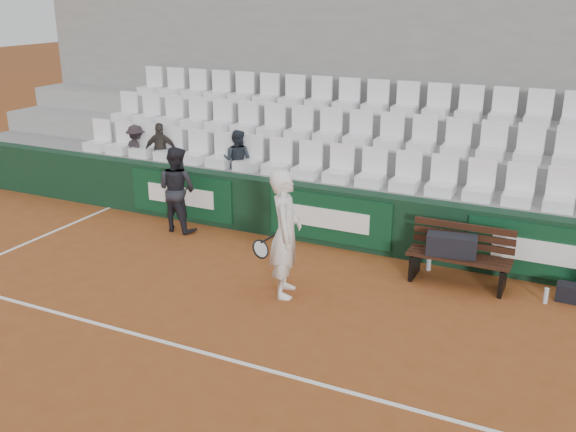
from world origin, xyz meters
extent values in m
plane|color=brown|center=(0.00, 0.00, 0.00)|extent=(80.00, 80.00, 0.00)
cube|color=white|center=(0.00, 0.00, 0.00)|extent=(18.00, 0.06, 0.01)
cube|color=#10321D|center=(0.00, 4.00, 0.50)|extent=(18.00, 0.30, 1.00)
cube|color=#0C381E|center=(-3.20, 3.83, 0.52)|extent=(2.20, 0.04, 0.82)
cube|color=#0C381E|center=(-0.20, 3.83, 0.52)|extent=(2.20, 0.04, 0.82)
cube|color=#0C381E|center=(3.20, 3.83, 0.52)|extent=(2.20, 0.04, 0.82)
cube|color=gray|center=(0.00, 4.62, 0.50)|extent=(18.00, 0.95, 1.00)
cube|color=#979694|center=(0.00, 5.58, 0.72)|extent=(18.00, 0.95, 1.45)
cube|color=#959593|center=(0.00, 6.53, 0.95)|extent=(18.00, 0.95, 1.90)
cube|color=gray|center=(0.00, 7.15, 2.20)|extent=(18.00, 0.30, 4.40)
cube|color=white|center=(0.00, 4.45, 1.31)|extent=(11.90, 0.44, 0.63)
cube|color=white|center=(0.00, 5.40, 1.77)|extent=(11.90, 0.44, 0.63)
cube|color=white|center=(0.00, 6.35, 2.21)|extent=(11.90, 0.44, 0.63)
cube|color=#34190F|center=(2.09, 3.30, 0.23)|extent=(1.50, 0.56, 0.45)
cube|color=black|center=(1.97, 3.29, 0.61)|extent=(0.77, 0.43, 0.31)
cube|color=black|center=(3.66, 3.43, 0.12)|extent=(0.41, 0.26, 0.25)
cylinder|color=silver|center=(1.58, 3.62, 0.13)|extent=(0.08, 0.08, 0.27)
cylinder|color=silver|center=(3.35, 3.20, 0.11)|extent=(0.06, 0.06, 0.23)
imported|color=white|center=(-0.08, 1.90, 0.92)|extent=(0.65, 0.79, 1.85)
torus|color=black|center=(-0.48, 1.90, 0.62)|extent=(0.19, 0.30, 0.26)
cylinder|color=black|center=(-0.35, 1.90, 0.81)|extent=(0.26, 0.03, 0.20)
imported|color=black|center=(-2.99, 3.42, 0.78)|extent=(0.81, 0.66, 1.56)
imported|color=black|center=(-4.72, 4.50, 1.53)|extent=(0.78, 0.62, 1.05)
imported|color=#312B27|center=(-4.11, 4.50, 1.57)|extent=(0.73, 0.53, 1.15)
imported|color=#202731|center=(-2.35, 4.50, 1.59)|extent=(0.62, 0.52, 1.17)
camera|label=1|loc=(3.60, -5.67, 4.13)|focal=40.00mm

